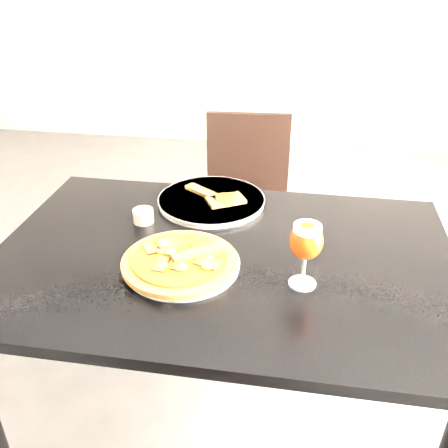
% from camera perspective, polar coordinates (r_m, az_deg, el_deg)
% --- Properties ---
extents(dining_table, '(1.20, 0.81, 0.75)m').
position_cam_1_polar(dining_table, '(1.35, -0.14, -6.65)').
color(dining_table, black).
rests_on(dining_table, ground).
extents(chair_far, '(0.40, 0.40, 0.83)m').
position_cam_1_polar(chair_far, '(2.20, 2.48, 2.43)').
color(chair_far, black).
rests_on(chair_far, ground).
extents(plate_main, '(0.29, 0.29, 0.02)m').
position_cam_1_polar(plate_main, '(1.25, -4.81, -4.64)').
color(plate_main, white).
rests_on(plate_main, dining_table).
extents(pizza, '(0.29, 0.29, 0.03)m').
position_cam_1_polar(pizza, '(1.24, -5.02, -4.15)').
color(pizza, brown).
rests_on(pizza, plate_main).
extents(plate_second, '(0.36, 0.36, 0.02)m').
position_cam_1_polar(plate_second, '(1.55, -1.45, 2.68)').
color(plate_second, white).
rests_on(plate_second, dining_table).
extents(crust_scraps, '(0.21, 0.15, 0.02)m').
position_cam_1_polar(crust_scraps, '(1.54, -0.68, 3.10)').
color(crust_scraps, brown).
rests_on(crust_scraps, plate_second).
extents(loose_crust, '(0.11, 0.07, 0.01)m').
position_cam_1_polar(loose_crust, '(1.36, -4.51, -1.77)').
color(loose_crust, brown).
rests_on(loose_crust, dining_table).
extents(sauce_cup, '(0.06, 0.06, 0.04)m').
position_cam_1_polar(sauce_cup, '(1.46, -9.22, 1.00)').
color(sauce_cup, beige).
rests_on(sauce_cup, dining_table).
extents(beer_glass, '(0.08, 0.08, 0.17)m').
position_cam_1_polar(beer_glass, '(1.14, 9.38, -2.00)').
color(beer_glass, silver).
rests_on(beer_glass, dining_table).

